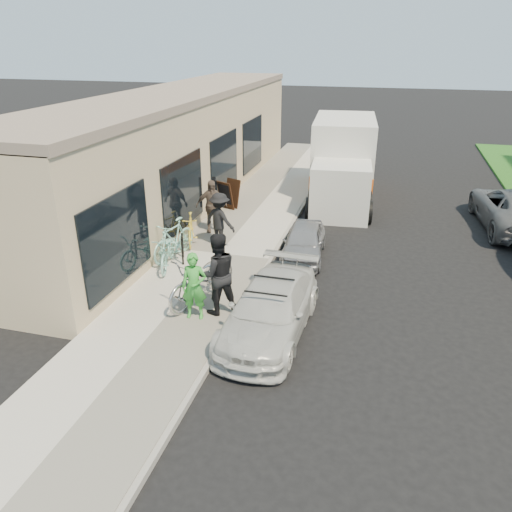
# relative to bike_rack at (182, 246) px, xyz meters

# --- Properties ---
(ground) EXTENTS (120.00, 120.00, 0.00)m
(ground) POSITION_rel_bike_rack_xyz_m (2.82, -2.22, -0.61)
(ground) COLOR black
(ground) RESTS_ON ground
(sidewalk) EXTENTS (3.00, 34.00, 0.15)m
(sidewalk) POSITION_rel_bike_rack_xyz_m (0.82, 0.78, -0.54)
(sidewalk) COLOR #B0AB9F
(sidewalk) RESTS_ON ground
(curb) EXTENTS (0.12, 34.00, 0.13)m
(curb) POSITION_rel_bike_rack_xyz_m (2.37, 0.78, -0.55)
(curb) COLOR gray
(curb) RESTS_ON ground
(storefront) EXTENTS (3.60, 20.00, 4.22)m
(storefront) POSITION_rel_bike_rack_xyz_m (-2.42, 5.77, 1.51)
(storefront) COLOR tan
(storefront) RESTS_ON ground
(bike_rack) EXTENTS (0.24, 0.51, 0.77)m
(bike_rack) POSITION_rel_bike_rack_xyz_m (0.00, 0.00, 0.00)
(bike_rack) COLOR black
(bike_rack) RESTS_ON sidewalk
(sandwich_board) EXTENTS (0.84, 0.85, 1.05)m
(sandwich_board) POSITION_rel_bike_rack_xyz_m (-0.22, 4.91, 0.07)
(sandwich_board) COLOR black
(sandwich_board) RESTS_ON sidewalk
(sedan_white) EXTENTS (1.77, 4.06, 1.20)m
(sedan_white) POSITION_rel_bike_rack_xyz_m (3.24, -2.78, -0.03)
(sedan_white) COLOR beige
(sedan_white) RESTS_ON ground
(sedan_silver) EXTENTS (1.39, 3.00, 1.00)m
(sedan_silver) POSITION_rel_bike_rack_xyz_m (3.22, 1.47, -0.12)
(sedan_silver) COLOR gray
(sedan_silver) RESTS_ON ground
(moving_truck) EXTENTS (2.87, 6.44, 3.08)m
(moving_truck) POSITION_rel_bike_rack_xyz_m (3.60, 7.91, 0.75)
(moving_truck) COLOR silver
(moving_truck) RESTS_ON ground
(tandem_bike) EXTENTS (1.53, 2.41, 1.19)m
(tandem_bike) POSITION_rel_bike_rack_xyz_m (1.41, -2.08, 0.13)
(tandem_bike) COLOR #A8A8AA
(tandem_bike) RESTS_ON sidewalk
(woman_rider) EXTENTS (0.62, 0.46, 1.57)m
(woman_rider) POSITION_rel_bike_rack_xyz_m (1.50, -2.83, 0.32)
(woman_rider) COLOR green
(woman_rider) RESTS_ON sidewalk
(man_standing) EXTENTS (1.20, 1.14, 1.95)m
(man_standing) POSITION_rel_bike_rack_xyz_m (1.92, -2.46, 0.51)
(man_standing) COLOR black
(man_standing) RESTS_ON sidewalk
(cruiser_bike_a) EXTENTS (0.92, 1.96, 1.14)m
(cruiser_bike_a) POSITION_rel_bike_rack_xyz_m (-0.32, 0.14, 0.10)
(cruiser_bike_a) COLOR #87C9B9
(cruiser_bike_a) RESTS_ON sidewalk
(cruiser_bike_b) EXTENTS (1.06, 1.89, 0.94)m
(cruiser_bike_b) POSITION_rel_bike_rack_xyz_m (-0.24, -0.46, 0.01)
(cruiser_bike_b) COLOR #87C9B9
(cruiser_bike_b) RESTS_ON sidewalk
(cruiser_bike_c) EXTENTS (0.92, 1.60, 0.92)m
(cruiser_bike_c) POSITION_rel_bike_rack_xyz_m (-0.27, 1.28, -0.00)
(cruiser_bike_c) COLOR gold
(cruiser_bike_c) RESTS_ON sidewalk
(bystander_a) EXTENTS (1.23, 0.98, 1.66)m
(bystander_a) POSITION_rel_bike_rack_xyz_m (0.65, 1.40, 0.37)
(bystander_a) COLOR black
(bystander_a) RESTS_ON sidewalk
(bystander_b) EXTENTS (1.10, 0.76, 1.73)m
(bystander_b) POSITION_rel_bike_rack_xyz_m (0.00, 2.47, 0.40)
(bystander_b) COLOR brown
(bystander_b) RESTS_ON sidewalk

